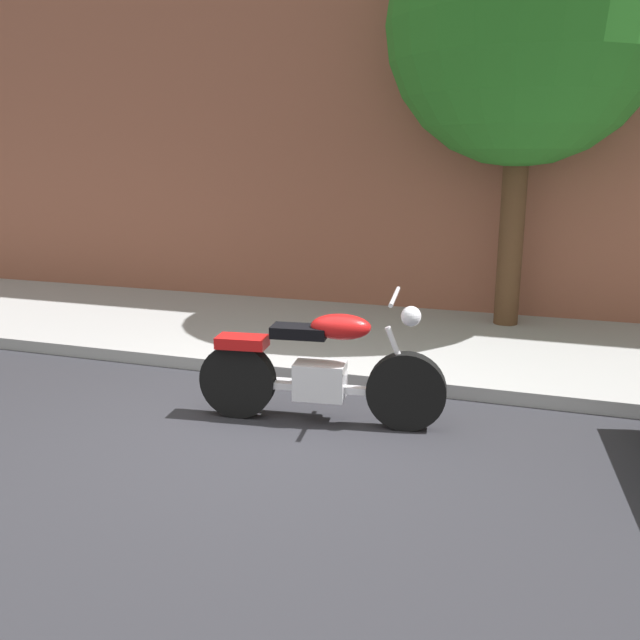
# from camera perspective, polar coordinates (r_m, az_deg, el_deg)

# --- Properties ---
(ground_plane) EXTENTS (60.00, 60.00, 0.00)m
(ground_plane) POSITION_cam_1_polar(r_m,az_deg,el_deg) (5.71, -5.56, -9.93)
(ground_plane) COLOR #28282D
(sidewalk) EXTENTS (24.74, 3.22, 0.14)m
(sidewalk) POSITION_cam_1_polar(r_m,az_deg,el_deg) (8.41, 2.83, -1.50)
(sidewalk) COLOR #979797
(sidewalk) RESTS_ON ground
(building_facade) EXTENTS (24.74, 0.50, 8.07)m
(building_facade) POSITION_cam_1_polar(r_m,az_deg,el_deg) (10.06, 6.23, 23.74)
(building_facade) COLOR brown
(building_facade) RESTS_ON ground
(motorcycle) EXTENTS (2.18, 0.70, 1.18)m
(motorcycle) POSITION_cam_1_polar(r_m,az_deg,el_deg) (5.84, -0.01, -4.37)
(motorcycle) COLOR black
(motorcycle) RESTS_ON ground
(street_tree) EXTENTS (3.31, 3.31, 5.45)m
(street_tree) POSITION_cam_1_polar(r_m,az_deg,el_deg) (9.01, 17.05, 22.76)
(street_tree) COLOR #4F341F
(street_tree) RESTS_ON ground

